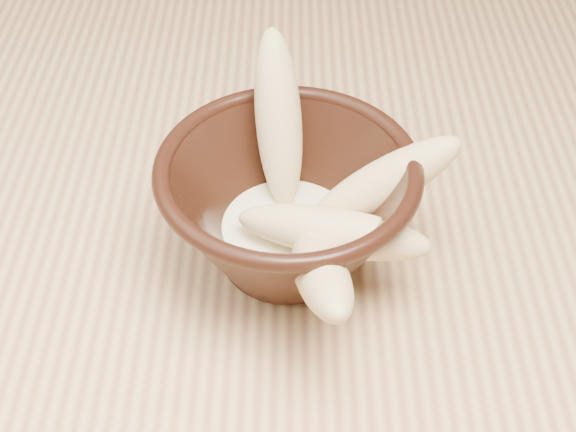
{
  "coord_description": "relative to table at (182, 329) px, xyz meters",
  "views": [
    {
      "loc": [
        0.09,
        -0.4,
        1.2
      ],
      "look_at": [
        0.09,
        0.0,
        0.8
      ],
      "focal_mm": 50.0,
      "sensor_mm": 36.0,
      "label": 1
    }
  ],
  "objects": [
    {
      "name": "banana_right",
      "position": [
        0.15,
        0.01,
        0.15
      ],
      "size": [
        0.12,
        0.05,
        0.1
      ],
      "primitive_type": "ellipsoid",
      "rotation": [
        0.97,
        0.0,
        1.68
      ],
      "color": "tan",
      "rests_on": "bowl"
    },
    {
      "name": "bowl",
      "position": [
        0.09,
        0.0,
        0.14
      ],
      "size": [
        0.18,
        0.18,
        0.1
      ],
      "rotation": [
        0.0,
        0.0,
        0.31
      ],
      "color": "black",
      "rests_on": "table"
    },
    {
      "name": "milk_puddle",
      "position": [
        0.09,
        0.0,
        0.11
      ],
      "size": [
        0.1,
        0.1,
        0.01
      ],
      "primitive_type": "cylinder",
      "color": "#EEE6BF",
      "rests_on": "bowl"
    },
    {
      "name": "banana_across",
      "position": [
        0.12,
        -0.02,
        0.14
      ],
      "size": [
        0.14,
        0.07,
        0.04
      ],
      "primitive_type": "ellipsoid",
      "rotation": [
        1.5,
        0.0,
        1.29
      ],
      "color": "tan",
      "rests_on": "bowl"
    },
    {
      "name": "banana_front",
      "position": [
        0.11,
        -0.07,
        0.15
      ],
      "size": [
        0.05,
        0.14,
        0.09
      ],
      "primitive_type": "ellipsoid",
      "rotation": [
        1.09,
        0.0,
        0.14
      ],
      "color": "tan",
      "rests_on": "bowl"
    },
    {
      "name": "banana_upright",
      "position": [
        0.08,
        0.06,
        0.17
      ],
      "size": [
        0.05,
        0.1,
        0.13
      ],
      "primitive_type": "ellipsoid",
      "rotation": [
        0.55,
        0.0,
        3.29
      ],
      "color": "tan",
      "rests_on": "bowl"
    },
    {
      "name": "table",
      "position": [
        0.0,
        0.0,
        0.0
      ],
      "size": [
        1.2,
        0.8,
        0.75
      ],
      "color": "#DDB879",
      "rests_on": "ground"
    }
  ]
}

